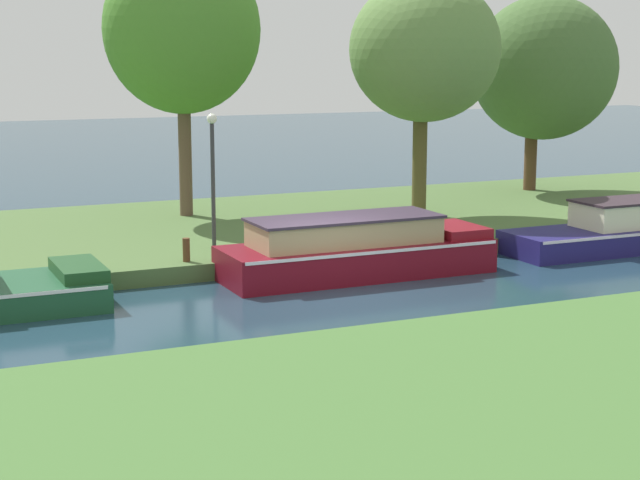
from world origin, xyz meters
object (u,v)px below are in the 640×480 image
object	(u,v)px
willow_tree_right	(545,68)
mooring_post_far	(278,241)
maroon_cruiser	(356,250)
willow_tree_left	(182,30)
willow_tree_centre	(425,50)
lamp_post	(213,165)
mooring_post_near	(186,250)

from	to	relation	value
willow_tree_right	mooring_post_far	xyz separation A→B (m)	(-12.11, -6.33, -3.82)
maroon_cruiser	mooring_post_far	size ratio (longest dim) A/B	10.19
willow_tree_right	mooring_post_far	bearing A→B (deg)	-152.38
willow_tree_left	willow_tree_centre	world-z (taller)	willow_tree_left
willow_tree_left	lamp_post	xyz separation A→B (m)	(-0.88, -5.14, -3.26)
willow_tree_centre	mooring_post_near	bearing A→B (deg)	-156.60
willow_tree_left	willow_tree_right	bearing A→B (deg)	-0.15
willow_tree_left	willow_tree_centre	bearing A→B (deg)	-24.82
maroon_cruiser	willow_tree_right	world-z (taller)	willow_tree_right
willow_tree_right	mooring_post_far	distance (m)	14.19
willow_tree_centre	willow_tree_right	size ratio (longest dim) A/B	1.04
willow_tree_centre	mooring_post_near	size ratio (longest dim) A/B	12.67
willow_tree_centre	lamp_post	size ratio (longest dim) A/B	2.10
willow_tree_right	mooring_post_near	distance (m)	16.14
lamp_post	mooring_post_far	xyz separation A→B (m)	(1.17, -1.23, -1.70)
willow_tree_centre	willow_tree_right	bearing A→B (deg)	24.40
willow_tree_right	mooring_post_far	size ratio (longest dim) A/B	10.56
lamp_post	mooring_post_far	world-z (taller)	lamp_post
maroon_cruiser	mooring_post_far	distance (m)	1.91
lamp_post	mooring_post_near	world-z (taller)	lamp_post
willow_tree_right	mooring_post_near	world-z (taller)	willow_tree_right
maroon_cruiser	mooring_post_near	size ratio (longest dim) A/B	11.77
willow_tree_left	lamp_post	bearing A→B (deg)	-99.72
maroon_cruiser	mooring_post_near	world-z (taller)	maroon_cruiser
maroon_cruiser	willow_tree_centre	bearing A→B (deg)	46.94
lamp_post	maroon_cruiser	bearing A→B (deg)	-44.21
lamp_post	mooring_post_near	bearing A→B (deg)	-130.88
willow_tree_left	willow_tree_right	xyz separation A→B (m)	(12.39, -0.03, -1.14)
maroon_cruiser	mooring_post_near	xyz separation A→B (m)	(-3.64, 1.28, 0.06)
mooring_post_near	lamp_post	bearing A→B (deg)	49.12
maroon_cruiser	lamp_post	xyz separation A→B (m)	(-2.58, 2.51, 1.80)
maroon_cruiser	willow_tree_left	distance (m)	9.32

